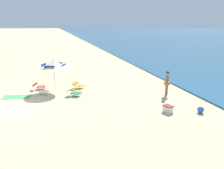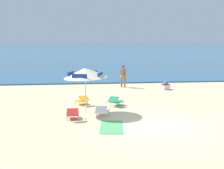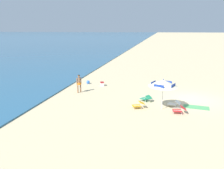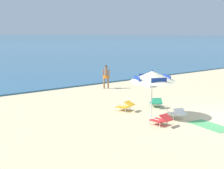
{
  "view_description": "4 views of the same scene",
  "coord_description": "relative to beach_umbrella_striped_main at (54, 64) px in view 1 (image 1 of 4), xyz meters",
  "views": [
    {
      "loc": [
        13.27,
        2.6,
        4.58
      ],
      "look_at": [
        -0.69,
        6.13,
        0.78
      ],
      "focal_mm": 35.95,
      "sensor_mm": 36.0,
      "label": 1
    },
    {
      "loc": [
        -3.14,
        -10.69,
        3.36
      ],
      "look_at": [
        -1.15,
        6.5,
        0.71
      ],
      "focal_mm": 44.56,
      "sensor_mm": 36.0,
      "label": 2
    },
    {
      "loc": [
        -18.75,
        2.63,
        5.58
      ],
      "look_at": [
        -1.32,
        6.41,
        1.24
      ],
      "focal_mm": 36.63,
      "sensor_mm": 36.0,
      "label": 3
    },
    {
      "loc": [
        -12.93,
        -7.27,
        3.85
      ],
      "look_at": [
        -2.11,
        6.34,
        0.95
      ],
      "focal_mm": 49.46,
      "sensor_mm": 36.0,
      "label": 4
    }
  ],
  "objects": [
    {
      "name": "lounge_chair_under_umbrella",
      "position": [
        -0.61,
        -1.16,
        -1.66
      ],
      "size": [
        0.62,
        0.93,
        0.52
      ],
      "color": "red",
      "rests_on": "ground"
    },
    {
      "name": "lounge_chair_beside_umbrella",
      "position": [
        -0.16,
        1.66,
        -1.65
      ],
      "size": [
        0.8,
        1.0,
        0.51
      ],
      "color": "gold",
      "rests_on": "ground"
    },
    {
      "name": "lounge_chair_facing_sea",
      "position": [
        1.6,
        1.24,
        -1.66
      ],
      "size": [
        0.93,
        1.03,
        0.52
      ],
      "color": "#1E7F56",
      "rests_on": "ground"
    },
    {
      "name": "person_standing_near_shore",
      "position": [
        2.96,
        7.31,
        -0.98
      ],
      "size": [
        0.4,
        0.4,
        1.65
      ],
      "color": "#8C6042",
      "rests_on": "ground"
    },
    {
      "name": "beach_umbrella_striped_main",
      "position": [
        0.0,
        0.0,
        0.0
      ],
      "size": [
        2.83,
        2.82,
        2.22
      ],
      "color": "silver",
      "rests_on": "ground"
    },
    {
      "name": "beach_towel",
      "position": [
        0.97,
        -2.47,
        -1.92
      ],
      "size": [
        1.13,
        1.9,
        0.01
      ],
      "primitive_type": "cube",
      "rotation": [
        0.0,
        0.0,
        6.15
      ],
      "color": "#4C9E5B",
      "rests_on": "ground"
    },
    {
      "name": "ground_plane",
      "position": [
        2.89,
        -2.43,
        -1.93
      ],
      "size": [
        800.0,
        800.0,
        0.0
      ],
      "primitive_type": "plane",
      "color": "#CCB78C"
    },
    {
      "name": "beach_ball",
      "position": [
        6.35,
        7.59,
        -1.75
      ],
      "size": [
        0.36,
        0.36,
        0.36
      ],
      "primitive_type": "sphere",
      "color": "blue",
      "rests_on": "ground"
    },
    {
      "name": "cooler_box",
      "position": [
        5.81,
        5.94,
        -1.73
      ],
      "size": [
        0.59,
        0.51,
        0.43
      ],
      "color": "white",
      "rests_on": "ground"
    },
    {
      "name": "lounge_chair_spare_folded",
      "position": [
        0.72,
        -0.88,
        -1.66
      ],
      "size": [
        0.76,
        1.0,
        0.53
      ],
      "color": "white",
      "rests_on": "ground"
    }
  ]
}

